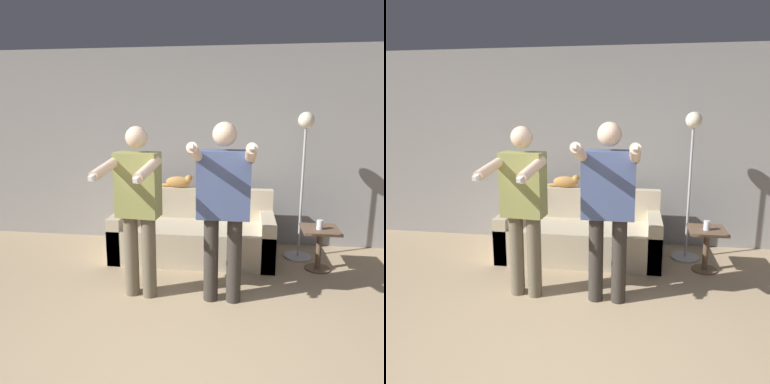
% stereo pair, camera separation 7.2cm
% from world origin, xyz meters
% --- Properties ---
extents(wall_back, '(10.00, 0.05, 2.60)m').
position_xyz_m(wall_back, '(0.00, 3.04, 1.30)').
color(wall_back, gray).
rests_on(wall_back, ground_plane).
extents(couch, '(1.94, 0.82, 0.82)m').
position_xyz_m(couch, '(-0.18, 2.41, 0.27)').
color(couch, beige).
rests_on(couch, ground_plane).
extents(person_left, '(0.52, 0.70, 1.66)m').
position_xyz_m(person_left, '(-0.58, 1.33, 0.95)').
color(person_left, '#6B604C').
rests_on(person_left, ground_plane).
extents(person_right, '(0.55, 0.65, 1.70)m').
position_xyz_m(person_right, '(0.23, 1.33, 1.00)').
color(person_right, '#38332D').
rests_on(person_right, ground_plane).
extents(cat, '(0.44, 0.11, 0.17)m').
position_xyz_m(cat, '(-0.42, 2.71, 0.89)').
color(cat, tan).
rests_on(cat, couch).
extents(floor_lamp, '(0.34, 0.34, 1.78)m').
position_xyz_m(floor_lamp, '(1.11, 2.55, 1.20)').
color(floor_lamp, '#B2B2B7').
rests_on(floor_lamp, ground_plane).
extents(side_table, '(0.41, 0.41, 0.49)m').
position_xyz_m(side_table, '(1.28, 2.21, 0.35)').
color(side_table, brown).
rests_on(side_table, ground_plane).
extents(cup, '(0.07, 0.07, 0.11)m').
position_xyz_m(cup, '(1.27, 2.17, 0.55)').
color(cup, silver).
rests_on(cup, side_table).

